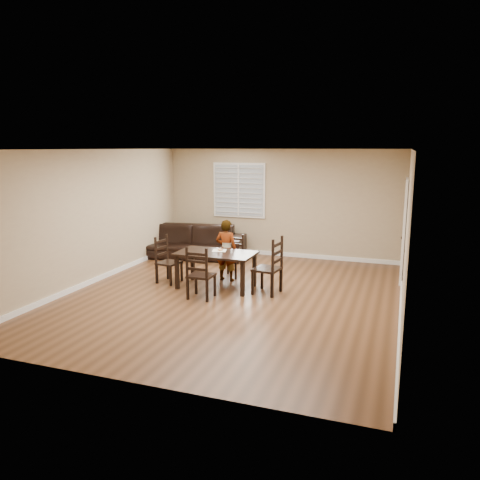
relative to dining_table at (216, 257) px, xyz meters
name	(u,v)px	position (x,y,z in m)	size (l,w,h in m)	color
ground	(233,296)	(0.49, -0.38, -0.62)	(7.00, 7.00, 0.00)	brown
room	(237,199)	(0.52, -0.20, 1.18)	(6.04, 7.04, 2.72)	tan
dining_table	(216,257)	(0.00, 0.00, 0.00)	(1.53, 0.88, 0.71)	black
chair_near	(234,257)	(0.02, 0.97, -0.21)	(0.45, 0.43, 0.91)	black
chair_far	(198,276)	(-0.01, -0.81, -0.18)	(0.45, 0.42, 0.99)	black
chair_left	(164,261)	(-1.16, 0.03, -0.19)	(0.47, 0.49, 0.96)	black
chair_right	(273,269)	(1.18, -0.03, -0.13)	(0.52, 0.55, 1.10)	black
child	(226,250)	(0.01, 0.55, 0.02)	(0.47, 0.31, 1.28)	gray
napkin	(219,251)	(0.00, 0.17, 0.09)	(0.27, 0.27, 0.00)	beige
donut	(220,249)	(0.02, 0.17, 0.11)	(0.11, 0.11, 0.04)	#D0864A
sofa	(190,241)	(-1.63, 2.23, -0.22)	(2.74, 1.07, 0.80)	black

